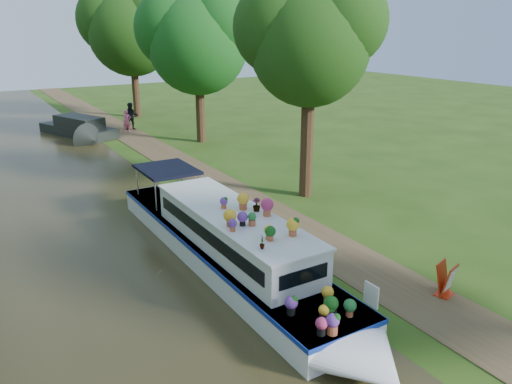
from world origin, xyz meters
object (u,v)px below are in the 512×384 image
object	(u,v)px
pedestrian_pink	(127,121)
pedestrian_dark	(131,116)
sandwich_board	(446,281)
plant_boat	(234,244)
second_boat	(80,128)

from	to	relation	value
pedestrian_pink	pedestrian_dark	xyz separation A→B (m)	(0.56, 0.74, 0.18)
sandwich_board	pedestrian_pink	bearing A→B (deg)	74.87
pedestrian_pink	plant_boat	bearing A→B (deg)	-97.59
plant_boat	pedestrian_dark	world-z (taller)	plant_boat
plant_boat	sandwich_board	xyz separation A→B (m)	(4.20, -4.28, -0.41)
second_boat	sandwich_board	world-z (taller)	second_boat
second_boat	plant_boat	bearing A→B (deg)	-113.22
plant_boat	pedestrian_pink	bearing A→B (deg)	80.63
sandwich_board	pedestrian_pink	distance (m)	26.02
second_boat	pedestrian_dark	bearing A→B (deg)	-18.06
pedestrian_pink	pedestrian_dark	world-z (taller)	pedestrian_dark
second_boat	pedestrian_pink	xyz separation A→B (m)	(3.09, -0.49, 0.26)
sandwich_board	pedestrian_pink	xyz separation A→B (m)	(-0.61, 26.01, 0.36)
sandwich_board	pedestrian_dark	world-z (taller)	pedestrian_dark
pedestrian_dark	second_boat	bearing A→B (deg)	-163.09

